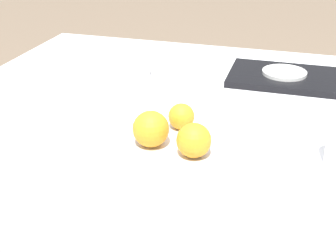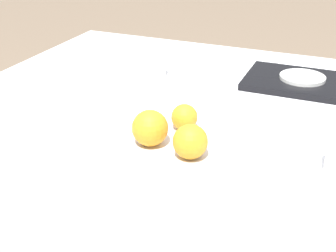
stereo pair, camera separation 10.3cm
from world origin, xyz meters
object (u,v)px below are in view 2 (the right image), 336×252
object	(u,v)px
cup_1	(153,66)
orange_2	(190,142)
side_plate	(302,77)
fruit_platter	(168,142)
orange_1	(150,128)
orange_0	(184,117)
serving_tray	(302,82)
cup_0	(297,129)

from	to	relation	value
cup_1	orange_2	bearing A→B (deg)	-57.13
orange_2	side_plate	distance (m)	0.57
fruit_platter	orange_1	bearing A→B (deg)	-135.92
orange_2	side_plate	xyz separation A→B (m)	(0.15, 0.55, -0.02)
orange_0	orange_2	distance (m)	0.13
fruit_platter	cup_1	distance (m)	0.46
orange_0	orange_1	world-z (taller)	orange_1
orange_2	cup_1	world-z (taller)	orange_2
fruit_platter	serving_tray	bearing A→B (deg)	65.97
orange_0	cup_0	size ratio (longest dim) A/B	0.82
orange_0	serving_tray	size ratio (longest dim) A/B	0.19
orange_1	side_plate	bearing A→B (deg)	64.43
cup_0	side_plate	bearing A→B (deg)	96.31
cup_1	side_plate	bearing A→B (deg)	12.48
serving_tray	cup_0	bearing A→B (deg)	-83.69
cup_1	cup_0	bearing A→B (deg)	-29.14
side_plate	cup_1	world-z (taller)	cup_1
fruit_platter	orange_1	size ratio (longest dim) A/B	3.24
orange_0	cup_1	distance (m)	0.40
cup_1	orange_0	bearing A→B (deg)	-54.96
cup_1	serving_tray	bearing A→B (deg)	12.48
orange_1	cup_1	bearing A→B (deg)	113.77
orange_1	fruit_platter	bearing A→B (deg)	44.08
orange_2	cup_0	xyz separation A→B (m)	(0.19, 0.18, -0.02)
orange_0	serving_tray	world-z (taller)	orange_0
fruit_platter	orange_1	distance (m)	0.06
orange_0	side_plate	size ratio (longest dim) A/B	0.47
orange_0	orange_2	world-z (taller)	orange_2
orange_1	serving_tray	world-z (taller)	orange_1
orange_0	side_plate	bearing A→B (deg)	63.85
fruit_platter	serving_tray	size ratio (longest dim) A/B	0.79
side_plate	orange_1	bearing A→B (deg)	-115.57
fruit_platter	serving_tray	distance (m)	0.54
orange_0	cup_0	xyz separation A→B (m)	(0.25, 0.06, -0.01)
serving_tray	cup_1	bearing A→B (deg)	-167.52
fruit_platter	serving_tray	xyz separation A→B (m)	(0.22, 0.50, 0.00)
orange_2	serving_tray	bearing A→B (deg)	74.50
orange_0	serving_tray	distance (m)	0.48
orange_2	cup_0	world-z (taller)	orange_2
orange_1	side_plate	distance (m)	0.58
orange_1	cup_1	world-z (taller)	orange_1
side_plate	cup_0	xyz separation A→B (m)	(0.04, -0.37, 0.01)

